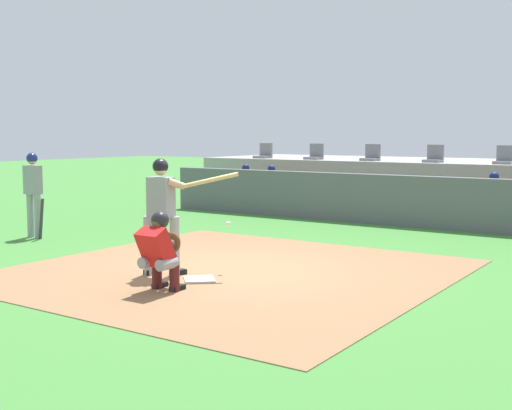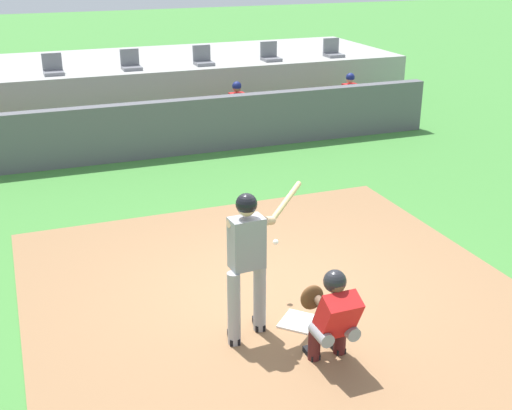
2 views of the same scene
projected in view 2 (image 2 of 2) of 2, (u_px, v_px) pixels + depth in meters
ground_plane at (275, 293)px, 8.77m from camera, size 80.00×80.00×0.00m
dirt_infield at (275, 293)px, 8.76m from camera, size 6.40×6.40×0.01m
home_plate at (300, 322)px, 8.06m from camera, size 0.62×0.62×0.02m
batter_at_plate at (248, 257)px, 7.44m from camera, size 1.24×0.89×1.80m
catcher_crouched at (332, 313)px, 7.13m from camera, size 0.49×1.94×1.13m
dugout_wall at (160, 129)px, 14.19m from camera, size 13.00×0.30×1.20m
dugout_bench at (151, 134)px, 15.19m from camera, size 11.80×0.44×0.45m
dugout_player_2 at (239, 109)px, 15.59m from camera, size 0.49×0.70×1.30m
dugout_player_3 at (352, 99)px, 16.58m from camera, size 0.49×0.70×1.30m
stands_platform at (122, 86)px, 17.97m from camera, size 15.00×4.40×1.40m
stadium_seat_2 at (53, 68)px, 15.73m from camera, size 0.46×0.46×0.48m
stadium_seat_3 at (131, 64)px, 16.34m from camera, size 0.46×0.46×0.48m
stadium_seat_4 at (203, 59)px, 16.96m from camera, size 0.46×0.46×0.48m
stadium_seat_5 at (270, 55)px, 17.57m from camera, size 0.46×0.46×0.48m
stadium_seat_6 at (333, 51)px, 18.19m from camera, size 0.46×0.46×0.48m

